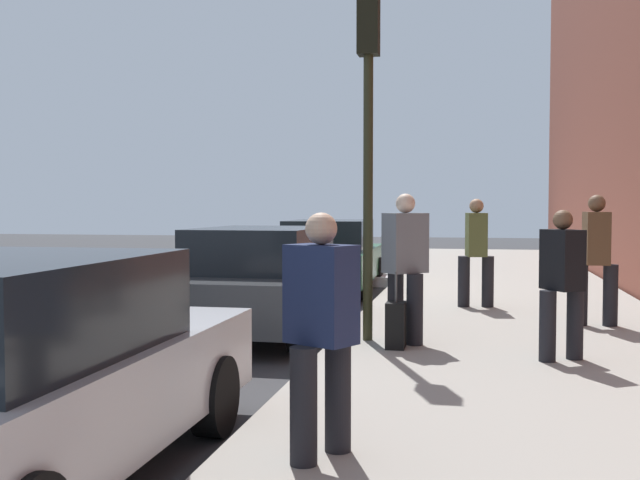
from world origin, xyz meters
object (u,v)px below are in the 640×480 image
at_px(parked_car_silver, 13,376).
at_px(pedestrian_olive_coat, 476,249).
at_px(pedestrian_navy_coat, 321,328).
at_px(parked_car_charcoal, 264,281).
at_px(parked_car_green, 331,256).
at_px(rolling_suitcase, 396,325).
at_px(pedestrian_black_coat, 562,280).
at_px(pedestrian_grey_coat, 405,263).
at_px(traffic_light_pole, 368,109).
at_px(pedestrian_brown_coat, 596,256).

relative_size(parked_car_silver, pedestrian_olive_coat, 2.46).
relative_size(parked_car_silver, pedestrian_navy_coat, 2.69).
height_order(parked_car_charcoal, parked_car_green, same).
relative_size(parked_car_charcoal, parked_car_green, 0.97).
bearing_deg(parked_car_charcoal, parked_car_silver, -179.35).
xyz_separation_m(parked_car_silver, parked_car_charcoal, (6.22, 0.07, -0.00)).
height_order(pedestrian_navy_coat, pedestrian_olive_coat, pedestrian_olive_coat).
distance_m(parked_car_silver, rolling_suitcase, 5.07).
bearing_deg(parked_car_charcoal, pedestrian_black_coat, -116.49).
distance_m(parked_car_charcoal, pedestrian_grey_coat, 2.41).
bearing_deg(parked_car_silver, pedestrian_grey_coat, -21.71).
distance_m(parked_car_green, traffic_light_pole, 7.04).
height_order(parked_car_charcoal, pedestrian_black_coat, pedestrian_black_coat).
bearing_deg(pedestrian_grey_coat, traffic_light_pole, 80.01).
xyz_separation_m(pedestrian_navy_coat, rolling_suitcase, (4.04, -0.10, -0.60)).
relative_size(pedestrian_navy_coat, rolling_suitcase, 1.81).
bearing_deg(traffic_light_pole, pedestrian_black_coat, -110.99).
relative_size(parked_car_charcoal, pedestrian_brown_coat, 2.41).
height_order(pedestrian_olive_coat, traffic_light_pole, traffic_light_pole).
height_order(parked_car_silver, parked_car_charcoal, same).
bearing_deg(pedestrian_navy_coat, traffic_light_pole, 3.74).
relative_size(parked_car_silver, pedestrian_brown_coat, 2.41).
xyz_separation_m(pedestrian_navy_coat, pedestrian_black_coat, (3.67, -1.93, -0.00)).
distance_m(parked_car_silver, pedestrian_brown_coat, 8.25).
bearing_deg(pedestrian_black_coat, rolling_suitcase, 78.62).
bearing_deg(traffic_light_pole, parked_car_green, 14.36).
relative_size(pedestrian_olive_coat, rolling_suitcase, 1.97).
relative_size(pedestrian_grey_coat, pedestrian_olive_coat, 1.02).
height_order(parked_car_green, rolling_suitcase, parked_car_green).
xyz_separation_m(parked_car_silver, traffic_light_pole, (5.16, -1.55, 2.25)).
bearing_deg(pedestrian_black_coat, traffic_light_pole, 69.01).
xyz_separation_m(parked_car_green, pedestrian_black_coat, (-7.32, -3.88, 0.26)).
relative_size(pedestrian_navy_coat, pedestrian_olive_coat, 0.92).
bearing_deg(pedestrian_grey_coat, parked_car_charcoal, 61.28).
bearing_deg(pedestrian_olive_coat, pedestrian_navy_coat, 172.61).
distance_m(pedestrian_grey_coat, traffic_light_pole, 1.95).
xyz_separation_m(parked_car_green, pedestrian_brown_coat, (-4.72, -4.61, 0.36)).
height_order(pedestrian_black_coat, pedestrian_grey_coat, pedestrian_grey_coat).
distance_m(pedestrian_brown_coat, pedestrian_olive_coat, 2.35).
bearing_deg(parked_car_silver, pedestrian_black_coat, -41.25).
height_order(pedestrian_brown_coat, pedestrian_olive_coat, pedestrian_brown_coat).
xyz_separation_m(parked_car_green, traffic_light_pole, (-6.47, -1.66, 2.25)).
xyz_separation_m(pedestrian_black_coat, traffic_light_pole, (0.85, 2.22, 1.99)).
height_order(parked_car_charcoal, traffic_light_pole, traffic_light_pole).
distance_m(parked_car_charcoal, pedestrian_navy_coat, 5.91).
relative_size(pedestrian_navy_coat, pedestrian_brown_coat, 0.90).
relative_size(pedestrian_navy_coat, pedestrian_black_coat, 1.00).
bearing_deg(pedestrian_olive_coat, parked_car_green, 44.65).
bearing_deg(parked_car_charcoal, pedestrian_brown_coat, -81.51).
relative_size(parked_car_green, pedestrian_brown_coat, 2.49).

